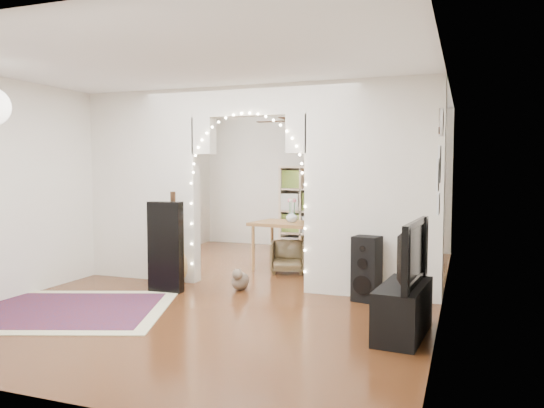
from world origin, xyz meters
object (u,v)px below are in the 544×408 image
(bookcase, at_px, (324,212))
(dining_table, at_px, (292,227))
(floor_speaker, at_px, (367,269))
(dining_chair_left, at_px, (318,247))
(dining_chair_right, at_px, (288,257))
(acoustic_guitar, at_px, (174,250))
(media_console, at_px, (403,310))

(bookcase, distance_m, dining_table, 1.35)
(floor_speaker, xyz_separation_m, dining_chair_left, (-1.32, 2.65, -0.18))
(floor_speaker, distance_m, dining_table, 2.16)
(floor_speaker, bearing_deg, dining_chair_right, 149.75)
(dining_chair_right, bearing_deg, floor_speaker, -58.51)
(acoustic_guitar, relative_size, dining_chair_right, 2.03)
(bookcase, bearing_deg, dining_table, -96.57)
(dining_chair_right, bearing_deg, media_console, -67.47)
(media_console, xyz_separation_m, dining_chair_right, (-2.01, 2.53, -0.01))
(dining_chair_left, relative_size, dining_chair_right, 0.87)
(bookcase, bearing_deg, dining_chair_right, -94.76)
(bookcase, xyz_separation_m, dining_table, (-0.18, -1.33, -0.14))
(dining_chair_left, bearing_deg, bookcase, 103.97)
(acoustic_guitar, relative_size, media_console, 1.09)
(floor_speaker, xyz_separation_m, dining_table, (-1.46, 1.56, 0.29))
(media_console, distance_m, bookcase, 4.53)
(dining_table, bearing_deg, dining_chair_left, 90.17)
(floor_speaker, height_order, bookcase, bookcase)
(dining_chair_right, bearing_deg, dining_table, 78.42)
(acoustic_guitar, relative_size, bookcase, 0.66)
(media_console, bearing_deg, dining_table, 131.28)
(dining_table, bearing_deg, dining_chair_right, -78.13)
(floor_speaker, relative_size, dining_table, 0.61)
(bookcase, distance_m, dining_chair_right, 1.68)
(bookcase, xyz_separation_m, dining_chair_right, (-0.16, -1.57, -0.58))
(floor_speaker, relative_size, media_console, 0.79)
(acoustic_guitar, xyz_separation_m, dining_chair_left, (1.35, 2.65, -0.26))
(acoustic_guitar, distance_m, dining_chair_right, 1.82)
(acoustic_guitar, distance_m, bookcase, 3.23)
(media_console, bearing_deg, acoustic_guitar, 164.61)
(dining_chair_left, bearing_deg, floor_speaker, -40.46)
(dining_chair_left, bearing_deg, media_console, -40.86)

